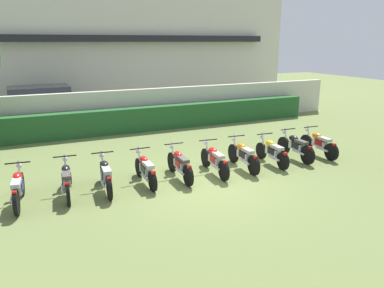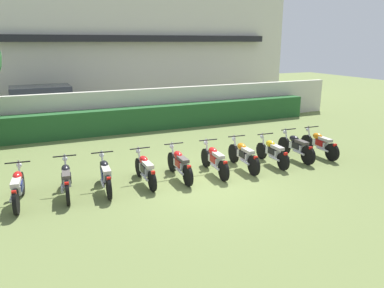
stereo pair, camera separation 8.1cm
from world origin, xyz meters
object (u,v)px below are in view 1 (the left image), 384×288
at_px(parked_car, 44,106).
at_px(motorcycle_in_row_4, 180,164).
at_px(motorcycle_in_row_2, 106,175).
at_px(motorcycle_in_row_3, 145,169).
at_px(motorcycle_in_row_7, 272,151).
at_px(motorcycle_in_row_0, 18,187).
at_px(motorcycle_in_row_5, 214,159).
at_px(motorcycle_in_row_9, 319,143).
at_px(motorcycle_in_row_1, 67,179).
at_px(motorcycle_in_row_6, 243,155).
at_px(motorcycle_in_row_8, 296,146).

bearing_deg(parked_car, motorcycle_in_row_4, -72.75).
xyz_separation_m(motorcycle_in_row_2, motorcycle_in_row_3, (1.14, 0.07, -0.02)).
bearing_deg(motorcycle_in_row_7, motorcycle_in_row_0, 92.58).
relative_size(parked_car, motorcycle_in_row_5, 2.33).
distance_m(motorcycle_in_row_3, motorcycle_in_row_9, 6.40).
distance_m(parked_car, motorcycle_in_row_4, 9.91).
bearing_deg(parked_car, motorcycle_in_row_0, -98.41).
height_order(motorcycle_in_row_1, motorcycle_in_row_2, motorcycle_in_row_2).
height_order(motorcycle_in_row_4, motorcycle_in_row_7, motorcycle_in_row_4).
distance_m(motorcycle_in_row_0, motorcycle_in_row_6, 6.50).
xyz_separation_m(motorcycle_in_row_1, motorcycle_in_row_2, (0.99, -0.08, 0.00)).
height_order(parked_car, motorcycle_in_row_8, parked_car).
bearing_deg(motorcycle_in_row_1, motorcycle_in_row_4, -85.90).
bearing_deg(motorcycle_in_row_2, motorcycle_in_row_5, -85.83).
bearing_deg(motorcycle_in_row_6, parked_car, 32.76).
distance_m(motorcycle_in_row_4, motorcycle_in_row_5, 1.13).
bearing_deg(motorcycle_in_row_0, motorcycle_in_row_1, -80.41).
bearing_deg(motorcycle_in_row_5, parked_car, 27.54).
height_order(motorcycle_in_row_2, motorcycle_in_row_9, motorcycle_in_row_2).
xyz_separation_m(motorcycle_in_row_6, motorcycle_in_row_8, (2.16, 0.10, 0.00)).
bearing_deg(motorcycle_in_row_4, motorcycle_in_row_0, 91.76).
height_order(motorcycle_in_row_3, motorcycle_in_row_5, motorcycle_in_row_5).
distance_m(parked_car, motorcycle_in_row_3, 9.61).
distance_m(motorcycle_in_row_0, motorcycle_in_row_9, 9.69).
distance_m(motorcycle_in_row_4, motorcycle_in_row_9, 5.36).
bearing_deg(parked_car, motorcycle_in_row_5, -66.87).
xyz_separation_m(motorcycle_in_row_3, motorcycle_in_row_4, (1.04, -0.03, 0.02)).
bearing_deg(parked_car, motorcycle_in_row_6, -61.77).
height_order(parked_car, motorcycle_in_row_3, parked_car).
distance_m(parked_car, motorcycle_in_row_8, 11.93).
relative_size(motorcycle_in_row_4, motorcycle_in_row_5, 0.98).
distance_m(parked_car, motorcycle_in_row_2, 9.50).
bearing_deg(motorcycle_in_row_4, motorcycle_in_row_3, 89.55).
bearing_deg(motorcycle_in_row_7, motorcycle_in_row_3, 91.76).
distance_m(parked_car, motorcycle_in_row_0, 9.53).
bearing_deg(motorcycle_in_row_8, motorcycle_in_row_3, 91.59).
relative_size(motorcycle_in_row_0, motorcycle_in_row_2, 0.98).
bearing_deg(motorcycle_in_row_4, motorcycle_in_row_9, -87.82).
xyz_separation_m(motorcycle_in_row_0, motorcycle_in_row_6, (6.50, 0.01, 0.00)).
relative_size(motorcycle_in_row_0, motorcycle_in_row_9, 0.97).
height_order(motorcycle_in_row_5, motorcycle_in_row_7, motorcycle_in_row_5).
bearing_deg(motorcycle_in_row_1, motorcycle_in_row_3, -85.45).
xyz_separation_m(motorcycle_in_row_5, motorcycle_in_row_9, (4.23, 0.12, 0.00)).
bearing_deg(motorcycle_in_row_6, motorcycle_in_row_2, 93.73).
bearing_deg(motorcycle_in_row_6, motorcycle_in_row_5, 94.78).
bearing_deg(parked_car, motorcycle_in_row_2, -85.42).
distance_m(motorcycle_in_row_3, motorcycle_in_row_8, 5.38).
bearing_deg(motorcycle_in_row_5, motorcycle_in_row_1, 92.20).
xyz_separation_m(motorcycle_in_row_4, motorcycle_in_row_9, (5.36, 0.08, -0.00)).
distance_m(motorcycle_in_row_2, motorcycle_in_row_3, 1.14).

